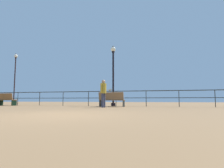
{
  "coord_description": "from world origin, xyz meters",
  "views": [
    {
      "loc": [
        2.84,
        -4.63,
        0.44
      ],
      "look_at": [
        -0.16,
        6.77,
        1.51
      ],
      "focal_mm": 28.06,
      "sensor_mm": 36.0,
      "label": 1
    }
  ],
  "objects_px": {
    "bench_far_left": "(6,99)",
    "lamppost_left": "(15,74)",
    "bench_near_left": "(111,99)",
    "person_by_bench": "(103,92)",
    "seagull_on_rail": "(110,90)",
    "lamppost_center": "(113,71)"
  },
  "relations": [
    {
      "from": "lamppost_center",
      "to": "bench_near_left",
      "type": "bearing_deg",
      "value": -81.49
    },
    {
      "from": "bench_far_left",
      "to": "bench_near_left",
      "type": "relative_size",
      "value": 0.87
    },
    {
      "from": "lamppost_center",
      "to": "seagull_on_rail",
      "type": "distance_m",
      "value": 1.41
    },
    {
      "from": "person_by_bench",
      "to": "seagull_on_rail",
      "type": "height_order",
      "value": "person_by_bench"
    },
    {
      "from": "bench_far_left",
      "to": "lamppost_left",
      "type": "xyz_separation_m",
      "value": [
        -0.38,
        1.1,
        2.09
      ]
    },
    {
      "from": "lamppost_center",
      "to": "seagull_on_rail",
      "type": "relative_size",
      "value": 13.03
    },
    {
      "from": "bench_far_left",
      "to": "seagull_on_rail",
      "type": "xyz_separation_m",
      "value": [
        8.03,
        0.93,
        0.65
      ]
    },
    {
      "from": "lamppost_left",
      "to": "person_by_bench",
      "type": "bearing_deg",
      "value": -15.49
    },
    {
      "from": "bench_far_left",
      "to": "lamppost_left",
      "type": "height_order",
      "value": "lamppost_left"
    },
    {
      "from": "person_by_bench",
      "to": "bench_near_left",
      "type": "bearing_deg",
      "value": 83.72
    },
    {
      "from": "bench_far_left",
      "to": "seagull_on_rail",
      "type": "height_order",
      "value": "seagull_on_rail"
    },
    {
      "from": "bench_near_left",
      "to": "lamppost_center",
      "type": "bearing_deg",
      "value": 98.51
    },
    {
      "from": "bench_near_left",
      "to": "lamppost_left",
      "type": "bearing_deg",
      "value": 172.83
    },
    {
      "from": "lamppost_left",
      "to": "person_by_bench",
      "type": "height_order",
      "value": "lamppost_left"
    },
    {
      "from": "bench_far_left",
      "to": "seagull_on_rail",
      "type": "bearing_deg",
      "value": 6.63
    },
    {
      "from": "bench_far_left",
      "to": "bench_near_left",
      "type": "height_order",
      "value": "bench_far_left"
    },
    {
      "from": "bench_far_left",
      "to": "person_by_bench",
      "type": "relative_size",
      "value": 0.91
    },
    {
      "from": "lamppost_center",
      "to": "lamppost_left",
      "type": "bearing_deg",
      "value": 180.0
    },
    {
      "from": "lamppost_center",
      "to": "person_by_bench",
      "type": "bearing_deg",
      "value": -89.44
    },
    {
      "from": "lamppost_left",
      "to": "lamppost_center",
      "type": "relative_size",
      "value": 1.01
    },
    {
      "from": "lamppost_left",
      "to": "person_by_bench",
      "type": "relative_size",
      "value": 2.76
    },
    {
      "from": "lamppost_center",
      "to": "seagull_on_rail",
      "type": "bearing_deg",
      "value": -137.61
    }
  ]
}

